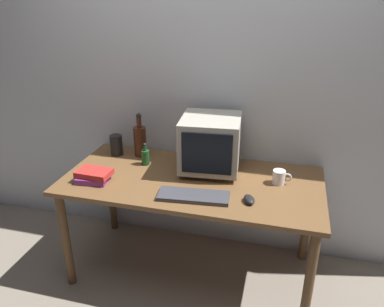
{
  "coord_description": "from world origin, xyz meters",
  "views": [
    {
      "loc": [
        0.55,
        -2.1,
        1.88
      ],
      "look_at": [
        0.0,
        0.0,
        0.92
      ],
      "focal_mm": 35.43,
      "sensor_mm": 36.0,
      "label": 1
    }
  ],
  "objects_px": {
    "mug": "(279,177)",
    "crt_monitor": "(210,143)",
    "bottle_tall": "(140,140)",
    "computer_mouse": "(249,199)",
    "keyboard": "(193,196)",
    "bottle_short": "(145,157)",
    "book_stack": "(94,176)",
    "metal_canister": "(116,145)"
  },
  "relations": [
    {
      "from": "crt_monitor",
      "to": "metal_canister",
      "type": "height_order",
      "value": "crt_monitor"
    },
    {
      "from": "computer_mouse",
      "to": "bottle_short",
      "type": "distance_m",
      "value": 0.83
    },
    {
      "from": "bottle_tall",
      "to": "metal_canister",
      "type": "xyz_separation_m",
      "value": [
        -0.18,
        -0.03,
        -0.05
      ]
    },
    {
      "from": "keyboard",
      "to": "computer_mouse",
      "type": "xyz_separation_m",
      "value": [
        0.32,
        0.03,
        0.01
      ]
    },
    {
      "from": "keyboard",
      "to": "book_stack",
      "type": "height_order",
      "value": "book_stack"
    },
    {
      "from": "metal_canister",
      "to": "crt_monitor",
      "type": "bearing_deg",
      "value": -6.04
    },
    {
      "from": "computer_mouse",
      "to": "mug",
      "type": "relative_size",
      "value": 0.83
    },
    {
      "from": "keyboard",
      "to": "book_stack",
      "type": "bearing_deg",
      "value": 170.76
    },
    {
      "from": "book_stack",
      "to": "computer_mouse",
      "type": "bearing_deg",
      "value": -0.35
    },
    {
      "from": "crt_monitor",
      "to": "mug",
      "type": "bearing_deg",
      "value": -9.86
    },
    {
      "from": "crt_monitor",
      "to": "book_stack",
      "type": "distance_m",
      "value": 0.78
    },
    {
      "from": "metal_canister",
      "to": "bottle_short",
      "type": "bearing_deg",
      "value": -21.75
    },
    {
      "from": "mug",
      "to": "crt_monitor",
      "type": "bearing_deg",
      "value": 170.14
    },
    {
      "from": "bottle_tall",
      "to": "book_stack",
      "type": "height_order",
      "value": "bottle_tall"
    },
    {
      "from": "keyboard",
      "to": "bottle_short",
      "type": "xyz_separation_m",
      "value": [
        -0.44,
        0.36,
        0.05
      ]
    },
    {
      "from": "bottle_short",
      "to": "mug",
      "type": "distance_m",
      "value": 0.92
    },
    {
      "from": "crt_monitor",
      "to": "bottle_tall",
      "type": "relative_size",
      "value": 1.29
    },
    {
      "from": "bottle_short",
      "to": "book_stack",
      "type": "height_order",
      "value": "bottle_short"
    },
    {
      "from": "computer_mouse",
      "to": "bottle_short",
      "type": "height_order",
      "value": "bottle_short"
    },
    {
      "from": "crt_monitor",
      "to": "keyboard",
      "type": "height_order",
      "value": "crt_monitor"
    },
    {
      "from": "book_stack",
      "to": "mug",
      "type": "relative_size",
      "value": 1.82
    },
    {
      "from": "bottle_tall",
      "to": "mug",
      "type": "distance_m",
      "value": 1.03
    },
    {
      "from": "bottle_tall",
      "to": "bottle_short",
      "type": "height_order",
      "value": "bottle_tall"
    },
    {
      "from": "crt_monitor",
      "to": "metal_canister",
      "type": "xyz_separation_m",
      "value": [
        -0.72,
        0.08,
        -0.12
      ]
    },
    {
      "from": "book_stack",
      "to": "metal_canister",
      "type": "xyz_separation_m",
      "value": [
        -0.04,
        0.42,
        0.04
      ]
    },
    {
      "from": "mug",
      "to": "bottle_tall",
      "type": "bearing_deg",
      "value": 169.46
    },
    {
      "from": "bottle_tall",
      "to": "mug",
      "type": "relative_size",
      "value": 2.7
    },
    {
      "from": "crt_monitor",
      "to": "keyboard",
      "type": "relative_size",
      "value": 0.99
    },
    {
      "from": "crt_monitor",
      "to": "keyboard",
      "type": "xyz_separation_m",
      "value": [
        -0.01,
        -0.39,
        -0.18
      ]
    },
    {
      "from": "keyboard",
      "to": "bottle_tall",
      "type": "height_order",
      "value": "bottle_tall"
    },
    {
      "from": "computer_mouse",
      "to": "book_stack",
      "type": "bearing_deg",
      "value": 158.67
    },
    {
      "from": "bottle_short",
      "to": "metal_canister",
      "type": "xyz_separation_m",
      "value": [
        -0.27,
        0.11,
        0.02
      ]
    },
    {
      "from": "crt_monitor",
      "to": "mug",
      "type": "height_order",
      "value": "crt_monitor"
    },
    {
      "from": "computer_mouse",
      "to": "mug",
      "type": "bearing_deg",
      "value": 39.67
    },
    {
      "from": "metal_canister",
      "to": "bottle_tall",
      "type": "bearing_deg",
      "value": 9.87
    },
    {
      "from": "keyboard",
      "to": "mug",
      "type": "xyz_separation_m",
      "value": [
        0.48,
        0.31,
        0.03
      ]
    },
    {
      "from": "keyboard",
      "to": "bottle_tall",
      "type": "bearing_deg",
      "value": 131.14
    },
    {
      "from": "computer_mouse",
      "to": "bottle_short",
      "type": "bearing_deg",
      "value": 135.93
    },
    {
      "from": "book_stack",
      "to": "metal_canister",
      "type": "height_order",
      "value": "metal_canister"
    },
    {
      "from": "crt_monitor",
      "to": "book_stack",
      "type": "bearing_deg",
      "value": -152.91
    },
    {
      "from": "bottle_tall",
      "to": "mug",
      "type": "bearing_deg",
      "value": -10.54
    },
    {
      "from": "keyboard",
      "to": "bottle_tall",
      "type": "distance_m",
      "value": 0.73
    }
  ]
}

